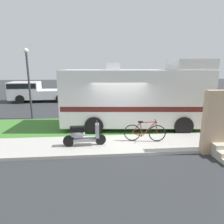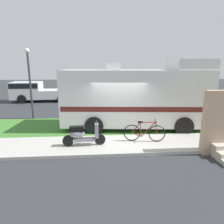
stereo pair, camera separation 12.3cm
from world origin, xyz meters
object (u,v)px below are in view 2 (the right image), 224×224
street_lamp_post (30,77)px  scooter (82,135)px  pickup_truck_far (38,91)px  motorhome_rv (136,96)px  bicycle (144,132)px  pickup_truck_near (161,96)px

street_lamp_post → scooter: bearing=-54.9°
pickup_truck_far → motorhome_rv: bearing=-48.8°
bicycle → street_lamp_post: street_lamp_post is taller
bicycle → scooter: bearing=-174.2°
pickup_truck_near → pickup_truck_far: 11.16m
motorhome_rv → pickup_truck_far: (-7.55, 8.64, -0.72)m
pickup_truck_far → street_lamp_post: 6.67m
bicycle → pickup_truck_near: (3.10, 7.35, 0.41)m
scooter → motorhome_rv: bearing=44.0°
pickup_truck_near → bicycle: bearing=-112.9°
bicycle → pickup_truck_near: size_ratio=0.33×
motorhome_rv → scooter: 3.85m
scooter → pickup_truck_near: size_ratio=0.32×
motorhome_rv → street_lamp_post: bearing=159.0°
pickup_truck_near → street_lamp_post: 9.65m
motorhome_rv → bicycle: motorhome_rv is taller
bicycle → pickup_truck_near: pickup_truck_near is taller
scooter → bicycle: 2.59m
motorhome_rv → pickup_truck_far: size_ratio=1.30×
motorhome_rv → pickup_truck_far: 11.50m
motorhome_rv → pickup_truck_near: 5.94m
motorhome_rv → pickup_truck_near: size_ratio=1.41×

